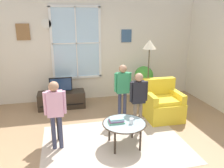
{
  "coord_description": "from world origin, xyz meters",
  "views": [
    {
      "loc": [
        -0.79,
        -3.29,
        2.18
      ],
      "look_at": [
        0.15,
        0.85,
        0.94
      ],
      "focal_mm": 35.98,
      "sensor_mm": 36.0,
      "label": 1
    }
  ],
  "objects_px": {
    "tv_stand": "(62,100)",
    "person_red_shirt": "(54,105)",
    "coffee_table": "(124,124)",
    "floor_lamp": "(149,51)",
    "remote_near_books": "(120,118)",
    "potted_plant_by_window": "(144,78)",
    "television": "(61,84)",
    "person_black_shirt": "(138,96)",
    "person_green_shirt": "(123,86)",
    "book_stack": "(116,120)",
    "armchair": "(162,104)",
    "person_pink_shirt": "(55,108)",
    "cup": "(132,121)"
  },
  "relations": [
    {
      "from": "potted_plant_by_window",
      "to": "armchair",
      "type": "bearing_deg",
      "value": -91.16
    },
    {
      "from": "book_stack",
      "to": "floor_lamp",
      "type": "relative_size",
      "value": 0.16
    },
    {
      "from": "cup",
      "to": "remote_near_books",
      "type": "bearing_deg",
      "value": 121.69
    },
    {
      "from": "coffee_table",
      "to": "floor_lamp",
      "type": "height_order",
      "value": "floor_lamp"
    },
    {
      "from": "television",
      "to": "armchair",
      "type": "bearing_deg",
      "value": -27.52
    },
    {
      "from": "person_green_shirt",
      "to": "book_stack",
      "type": "bearing_deg",
      "value": -111.04
    },
    {
      "from": "coffee_table",
      "to": "person_pink_shirt",
      "type": "relative_size",
      "value": 0.64
    },
    {
      "from": "remote_near_books",
      "to": "person_pink_shirt",
      "type": "bearing_deg",
      "value": 179.92
    },
    {
      "from": "tv_stand",
      "to": "coffee_table",
      "type": "distance_m",
      "value": 2.33
    },
    {
      "from": "person_green_shirt",
      "to": "floor_lamp",
      "type": "relative_size",
      "value": 0.73
    },
    {
      "from": "coffee_table",
      "to": "potted_plant_by_window",
      "type": "height_order",
      "value": "potted_plant_by_window"
    },
    {
      "from": "cup",
      "to": "person_pink_shirt",
      "type": "distance_m",
      "value": 1.31
    },
    {
      "from": "armchair",
      "to": "potted_plant_by_window",
      "type": "distance_m",
      "value": 1.31
    },
    {
      "from": "cup",
      "to": "remote_near_books",
      "type": "xyz_separation_m",
      "value": [
        -0.14,
        0.22,
        -0.04
      ]
    },
    {
      "from": "book_stack",
      "to": "remote_near_books",
      "type": "xyz_separation_m",
      "value": [
        0.11,
        0.12,
        -0.03
      ]
    },
    {
      "from": "person_red_shirt",
      "to": "book_stack",
      "type": "bearing_deg",
      "value": -21.21
    },
    {
      "from": "remote_near_books",
      "to": "television",
      "type": "bearing_deg",
      "value": 118.29
    },
    {
      "from": "remote_near_books",
      "to": "potted_plant_by_window",
      "type": "height_order",
      "value": "potted_plant_by_window"
    },
    {
      "from": "television",
      "to": "armchair",
      "type": "xyz_separation_m",
      "value": [
        2.2,
        -1.15,
        -0.28
      ]
    },
    {
      "from": "person_black_shirt",
      "to": "floor_lamp",
      "type": "relative_size",
      "value": 0.7
    },
    {
      "from": "person_black_shirt",
      "to": "television",
      "type": "bearing_deg",
      "value": 132.23
    },
    {
      "from": "coffee_table",
      "to": "cup",
      "type": "relative_size",
      "value": 7.87
    },
    {
      "from": "potted_plant_by_window",
      "to": "floor_lamp",
      "type": "distance_m",
      "value": 1.02
    },
    {
      "from": "tv_stand",
      "to": "television",
      "type": "relative_size",
      "value": 2.08
    },
    {
      "from": "person_red_shirt",
      "to": "floor_lamp",
      "type": "xyz_separation_m",
      "value": [
        2.23,
        1.14,
        0.74
      ]
    },
    {
      "from": "cup",
      "to": "person_black_shirt",
      "type": "relative_size",
      "value": 0.08
    },
    {
      "from": "remote_near_books",
      "to": "person_pink_shirt",
      "type": "xyz_separation_m",
      "value": [
        -1.12,
        0.0,
        0.31
      ]
    },
    {
      "from": "tv_stand",
      "to": "television",
      "type": "xyz_separation_m",
      "value": [
        0.0,
        -0.0,
        0.4
      ]
    },
    {
      "from": "tv_stand",
      "to": "armchair",
      "type": "bearing_deg",
      "value": -27.58
    },
    {
      "from": "tv_stand",
      "to": "person_red_shirt",
      "type": "bearing_deg",
      "value": -94.53
    },
    {
      "from": "armchair",
      "to": "person_black_shirt",
      "type": "relative_size",
      "value": 0.73
    },
    {
      "from": "television",
      "to": "cup",
      "type": "relative_size",
      "value": 5.66
    },
    {
      "from": "tv_stand",
      "to": "floor_lamp",
      "type": "bearing_deg",
      "value": -12.79
    },
    {
      "from": "coffee_table",
      "to": "cup",
      "type": "xyz_separation_m",
      "value": [
        0.11,
        -0.06,
        0.08
      ]
    },
    {
      "from": "book_stack",
      "to": "person_red_shirt",
      "type": "xyz_separation_m",
      "value": [
        -1.05,
        0.41,
        0.21
      ]
    },
    {
      "from": "television",
      "to": "floor_lamp",
      "type": "height_order",
      "value": "floor_lamp"
    },
    {
      "from": "television",
      "to": "person_red_shirt",
      "type": "bearing_deg",
      "value": -94.54
    },
    {
      "from": "tv_stand",
      "to": "floor_lamp",
      "type": "relative_size",
      "value": 0.68
    },
    {
      "from": "remote_near_books",
      "to": "potted_plant_by_window",
      "type": "xyz_separation_m",
      "value": [
        1.2,
        2.04,
        0.17
      ]
    },
    {
      "from": "person_red_shirt",
      "to": "potted_plant_by_window",
      "type": "distance_m",
      "value": 2.94
    },
    {
      "from": "person_pink_shirt",
      "to": "tv_stand",
      "type": "bearing_deg",
      "value": 87.07
    },
    {
      "from": "armchair",
      "to": "person_green_shirt",
      "type": "distance_m",
      "value": 1.02
    },
    {
      "from": "tv_stand",
      "to": "cup",
      "type": "xyz_separation_m",
      "value": [
        1.16,
        -2.13,
        0.28
      ]
    },
    {
      "from": "person_black_shirt",
      "to": "person_red_shirt",
      "type": "height_order",
      "value": "person_black_shirt"
    },
    {
      "from": "television",
      "to": "person_black_shirt",
      "type": "xyz_separation_m",
      "value": [
        1.46,
        -1.61,
        0.14
      ]
    },
    {
      "from": "television",
      "to": "book_stack",
      "type": "bearing_deg",
      "value": -65.54
    },
    {
      "from": "coffee_table",
      "to": "person_black_shirt",
      "type": "distance_m",
      "value": 0.7
    },
    {
      "from": "armchair",
      "to": "person_red_shirt",
      "type": "height_order",
      "value": "person_red_shirt"
    },
    {
      "from": "television",
      "to": "floor_lamp",
      "type": "relative_size",
      "value": 0.32
    },
    {
      "from": "remote_near_books",
      "to": "potted_plant_by_window",
      "type": "bearing_deg",
      "value": 59.43
    }
  ]
}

